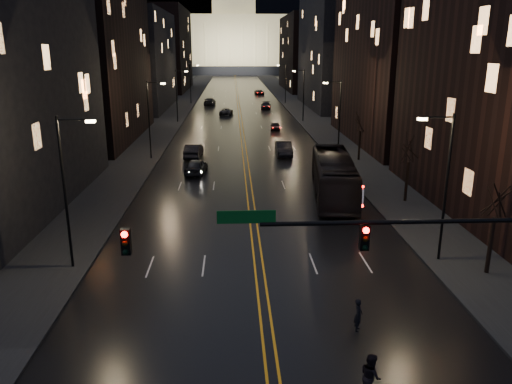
{
  "coord_description": "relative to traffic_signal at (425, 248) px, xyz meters",
  "views": [
    {
      "loc": [
        -1.48,
        -17.55,
        12.55
      ],
      "look_at": [
        -0.09,
        11.55,
        4.11
      ],
      "focal_mm": 35.0,
      "sensor_mm": 36.0,
      "label": 1
    }
  ],
  "objects": [
    {
      "name": "receding_car_c",
      "position": [
        -0.19,
        89.01,
        -4.36
      ],
      "size": [
        2.45,
        5.24,
        1.48
      ],
      "primitive_type": "imported",
      "rotation": [
        0.0,
        0.0,
        -0.08
      ],
      "color": "black",
      "rests_on": "ground"
    },
    {
      "name": "sidewalk_right",
      "position": [
        8.09,
        130.0,
        -5.02
      ],
      "size": [
        8.0,
        320.0,
        0.16
      ],
      "primitive_type": "cube",
      "color": "black",
      "rests_on": "ground"
    },
    {
      "name": "road",
      "position": [
        -5.91,
        130.0,
        -5.09
      ],
      "size": [
        20.0,
        320.0,
        0.02
      ],
      "primitive_type": "cube",
      "color": "black",
      "rests_on": "ground"
    },
    {
      "name": "capitol",
      "position": [
        -5.91,
        250.0,
        12.05
      ],
      "size": [
        90.0,
        50.0,
        58.5
      ],
      "color": "black",
      "rests_on": "ground"
    },
    {
      "name": "building_right_dist",
      "position": [
        15.09,
        140.0,
        5.9
      ],
      "size": [
        12.0,
        40.0,
        22.0
      ],
      "primitive_type": "cube",
      "color": "black",
      "rests_on": "ground"
    },
    {
      "name": "traffic_signal",
      "position": [
        0.0,
        0.0,
        0.0
      ],
      "size": [
        17.29,
        0.45,
        7.0
      ],
      "color": "black",
      "rests_on": "ground"
    },
    {
      "name": "pedestrian_a",
      "position": [
        -1.74,
        2.55,
        -4.31
      ],
      "size": [
        0.53,
        0.66,
        1.58
      ],
      "primitive_type": "imported",
      "rotation": [
        0.0,
        0.0,
        1.27
      ],
      "color": "black",
      "rests_on": "ground"
    },
    {
      "name": "receding_car_a",
      "position": [
        -1.21,
        41.38,
        -4.25
      ],
      "size": [
        1.9,
        5.21,
        1.7
      ],
      "primitive_type": "imported",
      "rotation": [
        0.0,
        0.0,
        -0.02
      ],
      "color": "black",
      "rests_on": "ground"
    },
    {
      "name": "building_right_mid",
      "position": [
        15.09,
        92.0,
        7.9
      ],
      "size": [
        12.0,
        34.0,
        26.0
      ],
      "primitive_type": "cube",
      "color": "black",
      "rests_on": "ground"
    },
    {
      "name": "oncoming_car_d",
      "position": [
        -12.47,
        97.37,
        -4.28
      ],
      "size": [
        2.67,
        5.79,
        1.64
      ],
      "primitive_type": "imported",
      "rotation": [
        0.0,
        0.0,
        3.07
      ],
      "color": "black",
      "rests_on": "ground"
    },
    {
      "name": "ground",
      "position": [
        -5.91,
        0.0,
        -5.1
      ],
      "size": [
        900.0,
        900.0,
        0.0
      ],
      "primitive_type": "plane",
      "color": "black",
      "rests_on": "ground"
    },
    {
      "name": "streetlamp_left_mid",
      "position": [
        -16.72,
        40.0,
        -0.02
      ],
      "size": [
        2.13,
        0.25,
        9.0
      ],
      "color": "black",
      "rests_on": "ground"
    },
    {
      "name": "streetlamp_right_mid",
      "position": [
        4.91,
        40.0,
        -0.02
      ],
      "size": [
        2.13,
        0.25,
        9.0
      ],
      "color": "black",
      "rests_on": "ground"
    },
    {
      "name": "streetlamp_right_near",
      "position": [
        4.91,
        10.0,
        -0.02
      ],
      "size": [
        2.13,
        0.25,
        9.0
      ],
      "color": "black",
      "rests_on": "ground"
    },
    {
      "name": "pedestrian_b",
      "position": [
        -2.4,
        -2.0,
        -4.19
      ],
      "size": [
        0.63,
        0.96,
        1.82
      ],
      "primitive_type": "imported",
      "rotation": [
        0.0,
        0.0,
        1.75
      ],
      "color": "black",
      "rests_on": "ground"
    },
    {
      "name": "center_line",
      "position": [
        -5.91,
        130.0,
        -5.08
      ],
      "size": [
        0.62,
        320.0,
        0.01
      ],
      "primitive_type": "cube",
      "color": "orange",
      "rests_on": "road"
    },
    {
      "name": "bus",
      "position": [
        1.29,
        23.81,
        -3.23
      ],
      "size": [
        4.71,
        13.72,
        3.74
      ],
      "primitive_type": "imported",
      "rotation": [
        0.0,
        0.0,
        -0.12
      ],
      "color": "black",
      "rests_on": "ground"
    },
    {
      "name": "streetlamp_left_near",
      "position": [
        -16.72,
        10.0,
        -0.02
      ],
      "size": [
        2.13,
        0.25,
        9.0
      ],
      "color": "black",
      "rests_on": "ground"
    },
    {
      "name": "receding_car_d",
      "position": [
        0.24,
        122.82,
        -4.42
      ],
      "size": [
        2.66,
        5.1,
        1.37
      ],
      "primitive_type": "imported",
      "rotation": [
        0.0,
        0.0,
        0.08
      ],
      "color": "black",
      "rests_on": "ground"
    },
    {
      "name": "streetlamp_right_far",
      "position": [
        4.91,
        70.0,
        -0.02
      ],
      "size": [
        2.13,
        0.25,
        9.0
      ],
      "color": "black",
      "rests_on": "ground"
    },
    {
      "name": "building_left_mid",
      "position": [
        -26.91,
        54.0,
        8.9
      ],
      "size": [
        12.0,
        30.0,
        28.0
      ],
      "primitive_type": "cube",
      "color": "black",
      "rests_on": "ground"
    },
    {
      "name": "building_left_far",
      "position": [
        -26.91,
        92.0,
        4.9
      ],
      "size": [
        12.0,
        34.0,
        20.0
      ],
      "primitive_type": "cube",
      "color": "black",
      "rests_on": "ground"
    },
    {
      "name": "receding_car_b",
      "position": [
        -0.59,
        60.78,
        -4.46
      ],
      "size": [
        1.76,
        3.85,
        1.28
      ],
      "primitive_type": "imported",
      "rotation": [
        0.0,
        0.0,
        -0.07
      ],
      "color": "black",
      "rests_on": "ground"
    },
    {
      "name": "sidewalk_left",
      "position": [
        -19.91,
        130.0,
        -5.02
      ],
      "size": [
        8.0,
        320.0,
        0.16
      ],
      "primitive_type": "cube",
      "color": "black",
      "rests_on": "ground"
    },
    {
      "name": "oncoming_car_c",
      "position": [
        -8.53,
        79.99,
        -4.44
      ],
      "size": [
        2.8,
        5.02,
        1.33
      ],
      "primitive_type": "imported",
      "rotation": [
        0.0,
        0.0,
        3.01
      ],
      "color": "black",
      "rests_on": "ground"
    },
    {
      "name": "oncoming_car_a",
      "position": [
        -11.17,
        32.82,
        -4.3
      ],
      "size": [
        2.41,
        4.87,
        1.6
      ],
      "primitive_type": "imported",
      "rotation": [
        0.0,
        0.0,
        3.03
      ],
      "color": "black",
      "rests_on": "ground"
    },
    {
      "name": "building_left_dist",
      "position": [
        -26.91,
        140.0,
        6.9
      ],
      "size": [
        12.0,
        40.0,
        24.0
      ],
      "primitive_type": "cube",
      "color": "black",
      "rests_on": "ground"
    },
    {
      "name": "streetlamp_left_dist",
      "position": [
        -16.72,
        100.0,
        -0.02
      ],
      "size": [
        2.13,
        0.25,
        9.0
      ],
      "color": "black",
      "rests_on": "ground"
    },
    {
      "name": "tree_right_far",
      "position": [
        7.09,
        38.0,
        -0.58
      ],
      "size": [
        2.4,
        2.4,
        6.65
      ],
      "color": "black",
      "rests_on": "ground"
    },
    {
      "name": "tree_right_near",
      "position": [
        7.09,
        8.0,
        -0.58
      ],
      "size": [
        2.4,
        2.4,
        6.65
      ],
      "color": "black",
      "rests_on": "ground"
    },
    {
      "name": "streetlamp_right_dist",
      "position": [
        4.91,
        100.0,
        -0.02
      ],
      "size": [
        2.13,
        0.25,
        9.0
      ],
      "color": "black",
      "rests_on": "ground"
    },
    {
      "name": "oncoming_car_b",
      "position": [
        -12.01,
        40.81,
        -4.27
      ],
      "size": [
        2.11,
        5.17,
        1.67
      ],
      "primitive_type": "imported",
      "rotation": [
        0.0,
        0.0,
        3.07
      ],
      "color": "black",
      "rests_on": "ground"
    },
    {
      "name": "tree_right_mid",
      "position": [
        7.09,
        22.0,
        -0.58
      ],
      "size": [
        2.4,
        2.4,
        6.65
      ],
      "color": "black",
      "rests_on": "ground"
    },
    {
      "name": "streetlamp_left_far",
      "position": [
        -16.72,
        70.0,
        -0.02
      ],
      "size": [
        2.13,
        0.25,
        9.0
      ],
      "color": "black",
      "rests_on": "ground"
    }
  ]
}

